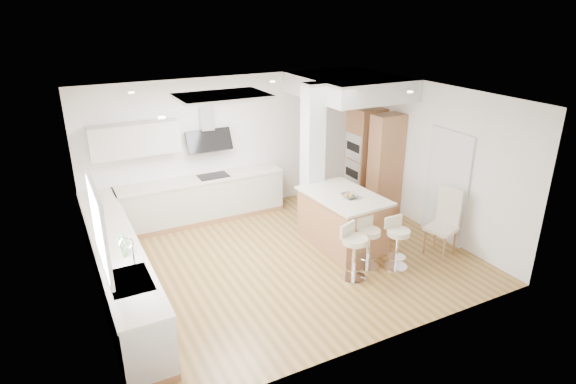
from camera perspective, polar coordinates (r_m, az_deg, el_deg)
ground at (r=8.39m, az=-0.25°, el=-7.91°), size 6.00×6.00×0.00m
ceiling at (r=8.39m, az=-0.25°, el=-7.91°), size 6.00×5.00×0.02m
wall_back at (r=9.98m, az=-6.87°, el=5.54°), size 6.00×0.04×2.80m
wall_left at (r=7.06m, az=-22.52°, el=-2.92°), size 0.04×5.00×2.80m
wall_right at (r=9.48m, az=16.13°, el=3.97°), size 0.04×5.00×2.80m
skylight at (r=7.66m, az=-7.76°, el=11.17°), size 4.10×2.10×0.06m
window_left at (r=6.12m, az=-21.58°, el=-3.50°), size 0.06×1.28×1.07m
doorway_right at (r=9.18m, az=18.27°, el=0.52°), size 0.05×1.00×2.10m
counter_left at (r=7.69m, az=-19.49°, el=-8.29°), size 0.63×4.50×1.35m
counter_back at (r=9.68m, az=-11.15°, el=0.38°), size 3.62×0.63×2.50m
pillar at (r=9.06m, az=2.90°, el=4.02°), size 0.35×0.35×2.80m
soffit at (r=9.71m, az=7.17°, el=12.35°), size 1.78×2.20×0.40m
oven_column at (r=10.26m, az=9.98°, el=3.78°), size 0.63×1.21×2.10m
peninsula at (r=8.72m, az=6.48°, el=-3.23°), size 1.16×1.66×1.04m
bar_stool_a at (r=7.67m, az=7.78°, el=-6.72°), size 0.54×0.54×0.93m
bar_stool_b at (r=8.05m, az=9.45°, el=-5.63°), size 0.40×0.40×0.87m
bar_stool_c at (r=8.12m, az=12.78°, el=-5.61°), size 0.40×0.40×0.88m
dining_chair at (r=8.77m, az=18.13°, el=-3.06°), size 0.58×0.58×1.19m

